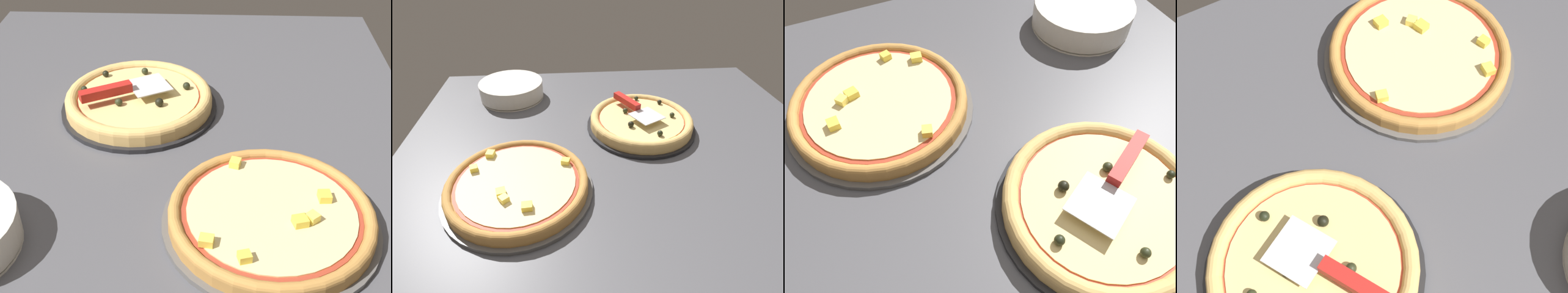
# 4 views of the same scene
# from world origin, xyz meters

# --- Properties ---
(ground_plane) EXTENTS (1.27, 1.07, 0.04)m
(ground_plane) POSITION_xyz_m (0.00, 0.00, -0.02)
(ground_plane) COLOR #4C4C51
(pizza_pan_front) EXTENTS (0.34, 0.34, 0.01)m
(pizza_pan_front) POSITION_xyz_m (-0.09, -0.07, 0.01)
(pizza_pan_front) COLOR black
(pizza_pan_front) RESTS_ON ground_plane
(pizza_front) EXTENTS (0.32, 0.32, 0.04)m
(pizza_front) POSITION_xyz_m (-0.09, -0.07, 0.03)
(pizza_front) COLOR #DBAD60
(pizza_front) RESTS_ON pizza_pan_front
(pizza_pan_back) EXTENTS (0.36, 0.36, 0.01)m
(pizza_pan_back) POSITION_xyz_m (0.27, 0.19, 0.01)
(pizza_pan_back) COLOR #565451
(pizza_pan_back) RESTS_ON ground_plane
(pizza_back) EXTENTS (0.34, 0.34, 0.04)m
(pizza_back) POSITION_xyz_m (0.27, 0.19, 0.03)
(pizza_back) COLOR #B77F3D
(pizza_back) RESTS_ON pizza_pan_back
(serving_spatula) EXTENTS (0.14, 0.19, 0.02)m
(serving_spatula) POSITION_xyz_m (-0.06, -0.11, 0.06)
(serving_spatula) COLOR silver
(serving_spatula) RESTS_ON pizza_front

